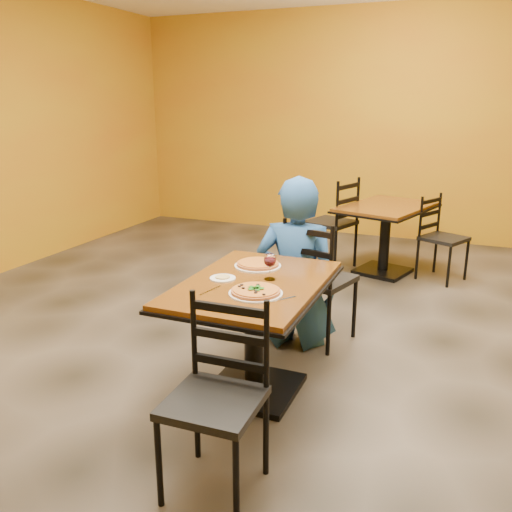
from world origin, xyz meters
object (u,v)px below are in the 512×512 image
at_px(table_second, 386,223).
at_px(plate_main, 256,293).
at_px(pizza_far, 258,263).
at_px(side_plate, 223,278).
at_px(chair_second_left, 331,223).
at_px(diner, 297,261).
at_px(chair_second_right, 444,239).
at_px(chair_main_near, 214,403).
at_px(wine_glass, 270,265).
at_px(table_main, 254,311).
at_px(plate_far, 258,266).
at_px(pizza_main, 256,291).
at_px(chair_main_far, 320,280).

xyz_separation_m(table_second, plate_main, (-0.26, -3.04, 0.20)).
xyz_separation_m(pizza_far, side_plate, (-0.10, -0.32, -0.02)).
bearing_deg(chair_second_left, diner, 26.14).
bearing_deg(chair_second_right, table_second, 116.02).
distance_m(chair_main_near, wine_glass, 1.06).
relative_size(table_second, chair_second_left, 1.29).
xyz_separation_m(diner, pizza_far, (-0.10, -0.54, 0.12)).
relative_size(chair_second_left, pizza_far, 3.61).
relative_size(table_main, pizza_far, 4.39).
bearing_deg(plate_far, chair_second_right, 67.55).
height_order(chair_second_right, pizza_main, chair_second_right).
height_order(table_second, plate_far, plate_far).
relative_size(diner, plate_main, 4.17).
distance_m(plate_far, side_plate, 0.34).
bearing_deg(chair_main_far, table_second, -80.07).
bearing_deg(side_plate, plate_main, -30.68).
height_order(chair_main_far, pizza_far, chair_main_far).
distance_m(plate_main, pizza_main, 0.02).
bearing_deg(pizza_main, chair_main_far, 86.23).
height_order(chair_main_near, diner, diner).
height_order(chair_second_left, chair_second_right, chair_second_left).
height_order(table_main, diner, diner).
distance_m(table_second, chair_main_far, 1.92).
relative_size(chair_main_near, chair_main_far, 0.95).
xyz_separation_m(plate_far, wine_glass, (0.17, -0.22, 0.08)).
distance_m(table_main, plate_far, 0.36).
bearing_deg(table_main, table_second, 82.78).
bearing_deg(plate_main, side_plate, 149.32).
distance_m(table_main, chair_second_left, 2.84).
bearing_deg(pizza_main, chair_main_near, -83.71).
xyz_separation_m(plate_main, pizza_main, (0.00, 0.00, 0.02)).
height_order(chair_main_near, pizza_far, chair_main_near).
bearing_deg(pizza_far, plate_main, -69.32).
height_order(pizza_main, wine_glass, wine_glass).
relative_size(chair_second_right, pizza_main, 3.09).
relative_size(table_main, wine_glass, 6.83).
xyz_separation_m(chair_main_near, plate_main, (-0.08, 0.71, 0.29)).
relative_size(chair_main_far, pizza_main, 3.45).
bearing_deg(chair_main_near, table_second, 85.79).
height_order(pizza_main, side_plate, pizza_main).
bearing_deg(plate_far, table_second, 79.96).
relative_size(table_second, pizza_main, 4.61).
bearing_deg(wine_glass, chair_main_near, -84.36).
relative_size(diner, plate_far, 4.17).
height_order(table_main, side_plate, side_plate).
xyz_separation_m(plate_main, plate_far, (-0.19, 0.50, 0.00)).
xyz_separation_m(chair_main_far, pizza_far, (-0.26, -0.63, 0.28)).
xyz_separation_m(table_main, chair_second_left, (-0.24, 2.83, -0.05)).
xyz_separation_m(chair_second_left, plate_far, (0.15, -2.54, 0.25)).
xyz_separation_m(table_main, side_plate, (-0.19, -0.03, 0.20)).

